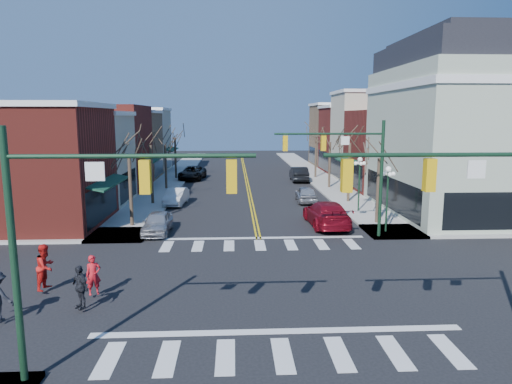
{
  "coord_description": "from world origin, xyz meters",
  "views": [
    {
      "loc": [
        -1.49,
        -19.44,
        7.43
      ],
      "look_at": [
        -0.13,
        8.3,
        2.8
      ],
      "focal_mm": 32.0,
      "sensor_mm": 36.0,
      "label": 1
    }
  ],
  "objects": [
    {
      "name": "bldg_right_brick_a",
      "position": [
        15.5,
        25.75,
        4.0
      ],
      "size": [
        10.0,
        8.5,
        8.0
      ],
      "primitive_type": "cube",
      "color": "maroon",
      "rests_on": "ground"
    },
    {
      "name": "bldg_left_brick_b",
      "position": [
        -15.5,
        27.5,
        4.25
      ],
      "size": [
        10.0,
        9.0,
        8.5
      ],
      "primitive_type": "cube",
      "color": "maroon",
      "rests_on": "ground"
    },
    {
      "name": "sidewalk_right",
      "position": [
        8.75,
        20.0,
        0.07
      ],
      "size": [
        3.5,
        70.0,
        0.15
      ],
      "primitive_type": "cube",
      "color": "#9E9B93",
      "rests_on": "ground"
    },
    {
      "name": "tree_right_d",
      "position": [
        8.4,
        35.0,
        2.48
      ],
      "size": [
        0.24,
        0.24,
        4.97
      ],
      "primitive_type": "cylinder",
      "color": "#382B21",
      "rests_on": "ground"
    },
    {
      "name": "traffic_mast_near_right",
      "position": [
        5.55,
        -7.4,
        4.71
      ],
      "size": [
        6.6,
        0.28,
        7.2
      ],
      "color": "#14331E",
      "rests_on": "ground"
    },
    {
      "name": "ground",
      "position": [
        0.0,
        0.0,
        0.0
      ],
      "size": [
        160.0,
        160.0,
        0.0
      ],
      "primitive_type": "plane",
      "color": "black",
      "rests_on": "ground"
    },
    {
      "name": "tree_left_a",
      "position": [
        -8.4,
        11.0,
        2.38
      ],
      "size": [
        0.24,
        0.24,
        4.76
      ],
      "primitive_type": "cylinder",
      "color": "#382B21",
      "rests_on": "ground"
    },
    {
      "name": "lamppost_midblock",
      "position": [
        8.2,
        15.0,
        2.96
      ],
      "size": [
        0.36,
        0.36,
        4.33
      ],
      "color": "#14331E",
      "rests_on": "ground"
    },
    {
      "name": "tree_left_d",
      "position": [
        -8.4,
        35.0,
        2.45
      ],
      "size": [
        0.24,
        0.24,
        4.9
      ],
      "primitive_type": "cylinder",
      "color": "#382B21",
      "rests_on": "ground"
    },
    {
      "name": "lamppost_corner",
      "position": [
        8.2,
        8.5,
        2.96
      ],
      "size": [
        0.36,
        0.36,
        4.33
      ],
      "color": "#14331E",
      "rests_on": "ground"
    },
    {
      "name": "tree_right_c",
      "position": [
        8.4,
        27.0,
        2.42
      ],
      "size": [
        0.24,
        0.24,
        4.83
      ],
      "primitive_type": "cylinder",
      "color": "#382B21",
      "rests_on": "ground"
    },
    {
      "name": "bldg_right_stucco",
      "position": [
        15.5,
        33.5,
        5.0
      ],
      "size": [
        10.0,
        7.0,
        10.0
      ],
      "primitive_type": "cube",
      "color": "#B8B198",
      "rests_on": "ground"
    },
    {
      "name": "victorian_corner",
      "position": [
        16.5,
        14.5,
        6.66
      ],
      "size": [
        12.25,
        14.25,
        13.3
      ],
      "color": "#A7B49B",
      "rests_on": "ground"
    },
    {
      "name": "car_left_mid",
      "position": [
        -6.4,
        18.87,
        0.7
      ],
      "size": [
        1.88,
        4.37,
        1.4
      ],
      "primitive_type": "imported",
      "rotation": [
        0.0,
        0.0,
        -0.1
      ],
      "color": "silver",
      "rests_on": "ground"
    },
    {
      "name": "tree_right_b",
      "position": [
        8.4,
        19.0,
        2.59
      ],
      "size": [
        0.24,
        0.24,
        5.18
      ],
      "primitive_type": "cylinder",
      "color": "#382B21",
      "rests_on": "ground"
    },
    {
      "name": "tree_left_b",
      "position": [
        -8.4,
        19.0,
        2.52
      ],
      "size": [
        0.24,
        0.24,
        5.04
      ],
      "primitive_type": "cylinder",
      "color": "#382B21",
      "rests_on": "ground"
    },
    {
      "name": "bldg_left_stucco_a",
      "position": [
        -15.5,
        19.5,
        3.75
      ],
      "size": [
        10.0,
        7.0,
        7.5
      ],
      "primitive_type": "cube",
      "color": "#B8B198",
      "rests_on": "ground"
    },
    {
      "name": "car_right_near",
      "position": [
        4.8,
        10.7,
        0.86
      ],
      "size": [
        2.61,
        6.0,
        1.72
      ],
      "primitive_type": "imported",
      "rotation": [
        0.0,
        0.0,
        3.18
      ],
      "color": "maroon",
      "rests_on": "ground"
    },
    {
      "name": "bldg_right_brick_b",
      "position": [
        15.5,
        41.0,
        4.25
      ],
      "size": [
        10.0,
        8.0,
        8.5
      ],
      "primitive_type": "cube",
      "color": "maroon",
      "rests_on": "ground"
    },
    {
      "name": "pedestrian_red_b",
      "position": [
        -9.49,
        -0.52,
        1.14
      ],
      "size": [
        0.92,
        1.09,
        1.97
      ],
      "primitive_type": "imported",
      "rotation": [
        0.0,
        0.0,
        1.37
      ],
      "color": "red",
      "rests_on": "sidewalk_left"
    },
    {
      "name": "car_left_near",
      "position": [
        -6.4,
        9.26,
        0.7
      ],
      "size": [
        1.68,
        4.1,
        1.39
      ],
      "primitive_type": "imported",
      "rotation": [
        0.0,
        0.0,
        -0.01
      ],
      "color": "#ABAAAF",
      "rests_on": "ground"
    },
    {
      "name": "tree_left_c",
      "position": [
        -8.4,
        27.0,
        2.27
      ],
      "size": [
        0.24,
        0.24,
        4.55
      ],
      "primitive_type": "cylinder",
      "color": "#382B21",
      "rests_on": "ground"
    },
    {
      "name": "bldg_left_stucco_b",
      "position": [
        -15.5,
        43.5,
        4.1
      ],
      "size": [
        10.0,
        8.0,
        8.2
      ],
      "primitive_type": "cube",
      "color": "#B8B198",
      "rests_on": "ground"
    },
    {
      "name": "bldg_right_tan",
      "position": [
        15.5,
        49.0,
        4.5
      ],
      "size": [
        10.0,
        8.0,
        9.0
      ],
      "primitive_type": "cube",
      "color": "#937351",
      "rests_on": "ground"
    },
    {
      "name": "car_left_far",
      "position": [
        -6.4,
        34.47,
        0.79
      ],
      "size": [
        3.19,
        5.91,
        1.58
      ],
      "primitive_type": "imported",
      "rotation": [
        0.0,
        0.0,
        -0.1
      ],
      "color": "black",
      "rests_on": "ground"
    },
    {
      "name": "bldg_left_brick_a",
      "position": [
        -15.5,
        11.75,
        4.0
      ],
      "size": [
        10.0,
        8.5,
        8.0
      ],
      "primitive_type": "cube",
      "color": "maroon",
      "rests_on": "ground"
    },
    {
      "name": "tree_right_a",
      "position": [
        8.4,
        11.0,
        2.31
      ],
      "size": [
        0.24,
        0.24,
        4.62
      ],
      "primitive_type": "cylinder",
      "color": "#382B21",
      "rests_on": "ground"
    },
    {
      "name": "sidewalk_left",
      "position": [
        -8.75,
        20.0,
        0.07
      ],
      "size": [
        3.5,
        70.0,
        0.15
      ],
      "primitive_type": "cube",
      "color": "#9E9B93",
      "rests_on": "ground"
    },
    {
      "name": "car_right_far",
      "position": [
        6.01,
        32.41,
        0.84
      ],
      "size": [
        1.88,
        5.13,
        1.68
      ],
      "primitive_type": "imported",
      "rotation": [
        0.0,
        0.0,
        3.12
      ],
      "color": "black",
      "rests_on": "ground"
    },
    {
      "name": "bldg_left_tan",
      "position": [
        -15.5,
        35.75,
        3.9
      ],
      "size": [
        10.0,
        7.5,
        7.8
      ],
      "primitive_type": "cube",
      "color": "#937351",
      "rests_on": "ground"
    },
    {
      "name": "pedestrian_red_a",
      "position": [
        -7.3,
        -1.22,
        0.98
      ],
      "size": [
        0.72,
        0.63,
        1.66
      ],
      "primitive_type": "imported",
      "rotation": [
        0.0,
        0.0,
        0.47
      ],
      "color": "red",
      "rests_on": "sidewalk_left"
    },
    {
      "name": "traffic_mast_near_left",
      "position": [
        -5.55,
        -7.4,
        4.71
      ],
      "size": [
        6.6,
        0.28,
        7.2
      ],
      "color": "#14331E",
      "rests_on": "ground"
    },
    {
      "name": "car_right_mid",
      "position": [
        4.8,
        19.44,
        0.72
      ],
      "size": [
        1.87,
        4.3,
        1.45
      ],
      "primitive_type": "imported",
      "rotation": [
        0.0,
        0.0,
        3.1
      ],
      "color": "#AAA9AE",
      "rests_on": "ground"
    },
    {
      "name": "pedestrian_dark_a",
      "position": [
        -7.39,
        -2.58,
        1.0
      ],
      "size": [
        1.01,
        0.98,
        1.7
      ],
      "primitive_type": "imported",
      "rotation": [
        0.0,
        0.0,
        -0.74
      ],
      "color": "black",
      "rests_on": "sidewalk_left"
    },
    {
      "name": "traffic_mast_far_right",
      "position": [
        5.55,
        7.4,
        4.71
      ],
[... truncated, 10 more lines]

